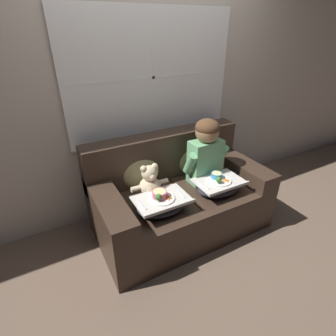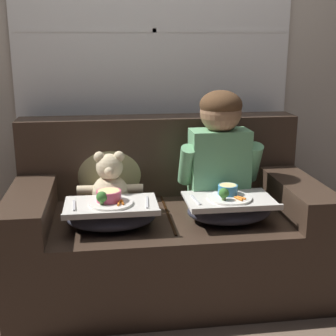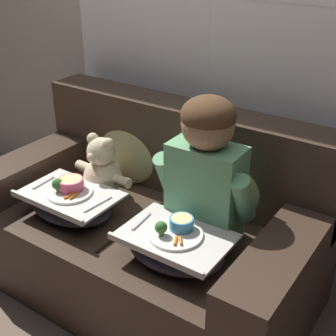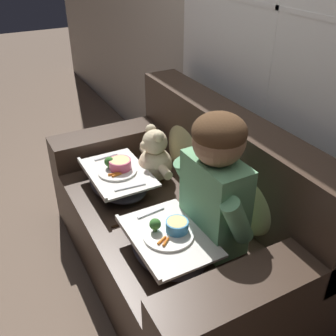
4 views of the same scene
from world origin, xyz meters
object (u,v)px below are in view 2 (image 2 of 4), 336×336
Objects in this scene: throw_pillow_behind_child at (210,163)px; child_figure at (220,144)px; couch at (165,225)px; lap_tray_child at (229,208)px; throw_pillow_behind_teddy at (109,167)px; lap_tray_teddy at (111,214)px; teddy_bear at (110,186)px.

throw_pillow_behind_child is 0.64× the size of child_figure.
couch reaches higher than throw_pillow_behind_child.
lap_tray_child is (-0.00, -0.46, -0.12)m from throw_pillow_behind_child.
lap_tray_child is (0.61, -0.46, -0.12)m from throw_pillow_behind_teddy.
couch reaches higher than lap_tray_child.
throw_pillow_behind_child is at bearing 36.82° from lap_tray_teddy.
lap_tray_teddy is at bearing -90.18° from teddy_bear.
throw_pillow_behind_child is 0.61m from throw_pillow_behind_teddy.
teddy_bear is 0.65m from lap_tray_child.
throw_pillow_behind_teddy is 0.77m from lap_tray_child.
lap_tray_teddy is at bearing -90.12° from throw_pillow_behind_teddy.
child_figure is 1.81× the size of teddy_bear.
teddy_bear is at bearing 89.82° from lap_tray_teddy.
throw_pillow_behind_teddy is 0.93× the size of lap_tray_child.
throw_pillow_behind_child is 0.65m from teddy_bear.
lap_tray_child is (-0.00, -0.24, -0.29)m from child_figure.
throw_pillow_behind_child is 0.89× the size of lap_tray_teddy.
couch is 3.56× the size of lap_tray_teddy.
couch is 0.56m from child_figure.
throw_pillow_behind_child is at bearing 33.78° from couch.
couch is at bearing 3.81° from teddy_bear.
couch is 0.47m from throw_pillow_behind_child.
lap_tray_teddy is at bearing -140.36° from couch.
couch is 0.44m from lap_tray_teddy.
throw_pillow_behind_teddy is 1.17× the size of teddy_bear.
child_figure is 0.37m from lap_tray_child.
lap_tray_teddy is at bearing -179.98° from lap_tray_child.
throw_pillow_behind_child is at bearing 0.00° from throw_pillow_behind_teddy.
lap_tray_child is (0.61, -0.23, -0.08)m from teddy_bear.
throw_pillow_behind_teddy is at bearing 89.88° from lap_tray_teddy.
child_figure is at bearing 21.17° from lap_tray_teddy.
throw_pillow_behind_child reaches higher than teddy_bear.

